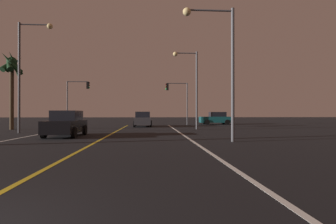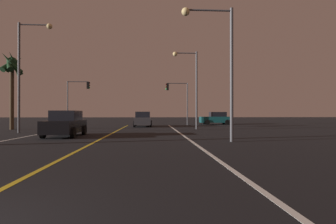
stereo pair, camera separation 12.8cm
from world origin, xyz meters
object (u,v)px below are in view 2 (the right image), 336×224
at_px(car_crossing_side, 216,118).
at_px(palm_tree_left_mid, 12,69).
at_px(street_lamp_right_far, 191,79).
at_px(street_lamp_right_near, 219,55).
at_px(car_ahead_far, 143,119).
at_px(car_oncoming, 65,124).
at_px(traffic_light_near_right, 177,94).
at_px(street_lamp_left_mid, 27,63).
at_px(traffic_light_near_left, 78,93).

relative_size(car_crossing_side, palm_tree_left_mid, 0.59).
bearing_deg(street_lamp_right_far, street_lamp_right_near, 89.30).
xyz_separation_m(car_ahead_far, car_oncoming, (-4.68, -12.96, 0.00)).
bearing_deg(car_crossing_side, traffic_light_near_right, 14.58).
distance_m(street_lamp_right_near, street_lamp_left_mid, 15.21).
xyz_separation_m(traffic_light_near_left, street_lamp_left_mid, (-0.38, -13.37, 1.30)).
distance_m(car_crossing_side, street_lamp_right_near, 23.13).
height_order(car_oncoming, traffic_light_near_left, traffic_light_near_left).
xyz_separation_m(car_crossing_side, street_lamp_right_near, (-5.22, -22.20, 3.84)).
height_order(car_crossing_side, car_oncoming, same).
height_order(car_ahead_far, car_crossing_side, same).
xyz_separation_m(car_oncoming, street_lamp_right_far, (9.39, 7.41, 3.94)).
bearing_deg(traffic_light_near_left, street_lamp_left_mid, -91.63).
bearing_deg(traffic_light_near_left, palm_tree_left_mid, -112.21).
distance_m(car_ahead_far, street_lamp_left_mid, 13.71).
bearing_deg(traffic_light_near_left, car_oncoming, -77.76).
relative_size(car_oncoming, traffic_light_near_right, 0.79).
height_order(car_ahead_far, palm_tree_left_mid, palm_tree_left_mid).
xyz_separation_m(car_crossing_side, traffic_light_near_left, (-18.11, -1.43, 3.31)).
distance_m(traffic_light_near_right, street_lamp_right_far, 9.42).
height_order(street_lamp_right_near, street_lamp_right_far, street_lamp_right_far).
distance_m(car_crossing_side, street_lamp_left_mid, 24.12).
bearing_deg(palm_tree_left_mid, car_ahead_far, 23.34).
relative_size(car_ahead_far, traffic_light_near_left, 0.77).
bearing_deg(street_lamp_right_far, car_ahead_far, -49.69).
distance_m(car_ahead_far, traffic_light_near_left, 9.74).
height_order(street_lamp_left_mid, palm_tree_left_mid, street_lamp_left_mid).
relative_size(car_crossing_side, street_lamp_left_mid, 0.50).
relative_size(car_ahead_far, car_crossing_side, 1.00).
distance_m(car_crossing_side, traffic_light_near_left, 18.46).
bearing_deg(street_lamp_right_far, car_oncoming, 38.28).
bearing_deg(street_lamp_right_far, traffic_light_near_left, -35.76).
height_order(car_ahead_far, street_lamp_right_near, street_lamp_right_near).
bearing_deg(palm_tree_left_mid, street_lamp_right_far, -1.28).
xyz_separation_m(street_lamp_right_far, palm_tree_left_mid, (-16.71, 0.37, 0.91)).
height_order(car_oncoming, street_lamp_right_far, street_lamp_right_far).
distance_m(street_lamp_right_far, palm_tree_left_mid, 16.74).
distance_m(car_ahead_far, car_crossing_side, 11.11).
relative_size(traffic_light_near_right, traffic_light_near_left, 0.98).
bearing_deg(car_ahead_far, street_lamp_right_far, -139.69).
bearing_deg(traffic_light_near_right, street_lamp_right_far, 92.54).
xyz_separation_m(car_crossing_side, palm_tree_left_mid, (-21.78, -10.44, 4.85)).
distance_m(traffic_light_near_left, palm_tree_left_mid, 9.85).
xyz_separation_m(car_crossing_side, car_oncoming, (-14.46, -18.22, 0.00)).
distance_m(traffic_light_near_left, street_lamp_left_mid, 13.44).
height_order(street_lamp_right_near, street_lamp_left_mid, street_lamp_left_mid).
distance_m(street_lamp_left_mid, street_lamp_right_far, 14.00).
distance_m(car_ahead_far, palm_tree_left_mid, 13.94).
bearing_deg(street_lamp_left_mid, street_lamp_right_far, 16.57).
bearing_deg(traffic_light_near_right, car_oncoming, 61.88).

